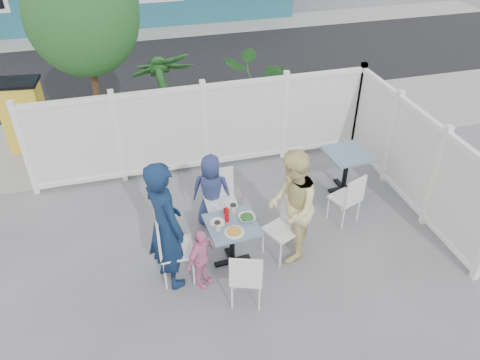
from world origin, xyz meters
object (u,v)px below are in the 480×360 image
object	(u,v)px
spare_table	(347,161)
chair_left	(169,244)
boy	(211,191)
man	(165,225)
utility_cabinet	(25,117)
main_table	(232,233)
chair_back	(220,197)
toddler	(201,259)
chair_near	(246,275)
woman	(291,207)
chair_right	(286,223)

from	to	relation	value
spare_table	chair_left	size ratio (longest dim) A/B	0.72
boy	man	bearing A→B (deg)	68.76
utility_cabinet	spare_table	world-z (taller)	utility_cabinet
main_table	chair_back	size ratio (longest dim) A/B	0.70
boy	toddler	world-z (taller)	boy
boy	chair_left	bearing A→B (deg)	69.03
chair_near	man	xyz separation A→B (m)	(-0.85, 0.69, 0.41)
spare_table	woman	xyz separation A→B (m)	(-1.44, -1.21, 0.27)
chair_back	boy	distance (m)	0.17
man	main_table	bearing A→B (deg)	-108.75
spare_table	chair_near	bearing A→B (deg)	-139.58
utility_cabinet	toddler	size ratio (longest dim) A/B	1.47
chair_right	woman	world-z (taller)	woman
utility_cabinet	main_table	size ratio (longest dim) A/B	1.89
woman	chair_right	bearing A→B (deg)	-112.51
spare_table	chair_right	world-z (taller)	chair_right
chair_back	toddler	xyz separation A→B (m)	(-0.51, -1.05, -0.13)
boy	chair_back	bearing A→B (deg)	143.41
toddler	chair_near	bearing A→B (deg)	-87.21
chair_back	man	bearing A→B (deg)	44.19
main_table	woman	bearing A→B (deg)	-2.66
toddler	chair_right	bearing A→B (deg)	-28.21
chair_right	utility_cabinet	bearing A→B (deg)	18.42
woman	chair_near	bearing A→B (deg)	-28.56
chair_back	toddler	bearing A→B (deg)	64.95
boy	chair_near	bearing A→B (deg)	109.52
spare_table	chair_left	world-z (taller)	chair_left
main_table	woman	xyz separation A→B (m)	(0.81, -0.04, 0.30)
main_table	man	distance (m)	0.95
spare_table	chair_right	size ratio (longest dim) A/B	0.80
man	boy	size ratio (longest dim) A/B	1.54
chair_right	man	xyz separation A→B (m)	(-1.63, -0.07, 0.39)
man	chair_left	bearing A→B (deg)	-74.84
spare_table	toddler	distance (m)	3.09
chair_near	toddler	distance (m)	0.67
toddler	chair_back	bearing A→B (deg)	23.21
woman	toddler	size ratio (longest dim) A/B	1.87
chair_left	chair_right	bearing A→B (deg)	94.55
chair_left	boy	xyz separation A→B (m)	(0.77, 0.97, 0.01)
chair_left	woman	world-z (taller)	woman
spare_table	toddler	world-z (taller)	toddler
chair_left	man	bearing A→B (deg)	-49.11
chair_left	woman	xyz separation A→B (m)	(1.65, 0.01, 0.25)
main_table	chair_right	bearing A→B (deg)	0.49
utility_cabinet	main_table	distance (m)	5.00
boy	woman	bearing A→B (deg)	150.48
man	woman	world-z (taller)	man
chair_back	chair_near	world-z (taller)	chair_back
chair_near	man	world-z (taller)	man
boy	toddler	bearing A→B (deg)	88.68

